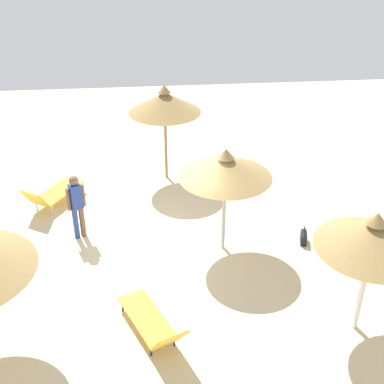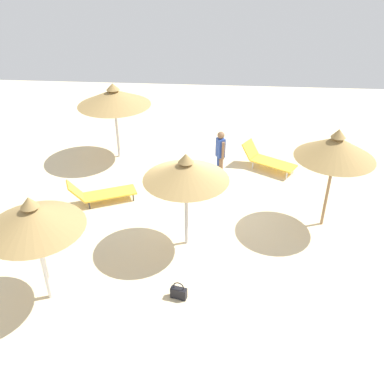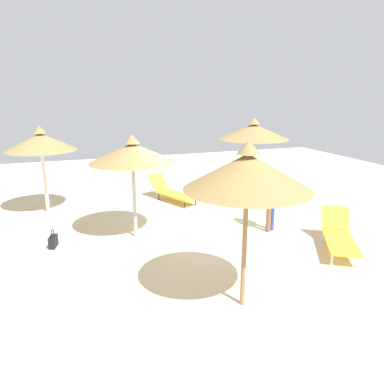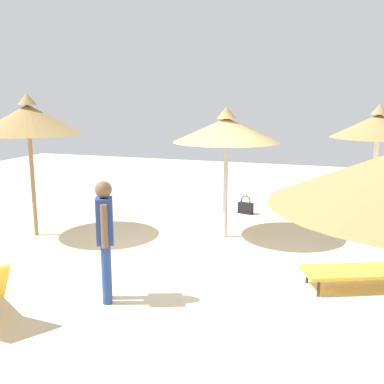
% 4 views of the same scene
% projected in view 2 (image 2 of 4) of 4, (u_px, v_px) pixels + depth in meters
% --- Properties ---
extents(ground, '(24.00, 24.00, 0.10)m').
position_uv_depth(ground, '(197.00, 213.00, 12.34)').
color(ground, beige).
extents(parasol_umbrella_near_left, '(2.07, 2.07, 2.58)m').
position_uv_depth(parasol_umbrella_near_left, '(186.00, 171.00, 9.96)').
color(parasol_umbrella_near_left, '#B2B2B7').
rests_on(parasol_umbrella_near_left, ground).
extents(parasol_umbrella_back, '(2.03, 2.03, 2.83)m').
position_uv_depth(parasol_umbrella_back, '(336.00, 148.00, 10.58)').
color(parasol_umbrella_back, olive).
rests_on(parasol_umbrella_back, ground).
extents(parasol_umbrella_edge, '(2.48, 2.48, 2.68)m').
position_uv_depth(parasol_umbrella_edge, '(114.00, 97.00, 14.21)').
color(parasol_umbrella_edge, '#B2B2B7').
rests_on(parasol_umbrella_edge, ground).
extents(parasol_umbrella_center, '(2.03, 2.03, 2.61)m').
position_uv_depth(parasol_umbrella_center, '(33.00, 217.00, 8.32)').
color(parasol_umbrella_center, white).
rests_on(parasol_umbrella_center, ground).
extents(lounge_chair_near_right, '(1.49, 1.90, 0.81)m').
position_uv_depth(lounge_chair_near_right, '(267.00, 159.00, 14.35)').
color(lounge_chair_near_right, gold).
rests_on(lounge_chair_near_right, ground).
extents(lounge_chair_far_right, '(1.32, 2.02, 0.81)m').
position_uv_depth(lounge_chair_far_right, '(100.00, 193.00, 12.55)').
color(lounge_chair_far_right, gold).
rests_on(lounge_chair_far_right, ground).
extents(person_standing_far_left, '(0.41, 0.32, 1.68)m').
position_uv_depth(person_standing_far_left, '(220.00, 153.00, 13.42)').
color(person_standing_far_left, brown).
rests_on(person_standing_far_left, ground).
extents(handbag, '(0.22, 0.38, 0.44)m').
position_uv_depth(handbag, '(179.00, 292.00, 9.32)').
color(handbag, black).
rests_on(handbag, ground).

